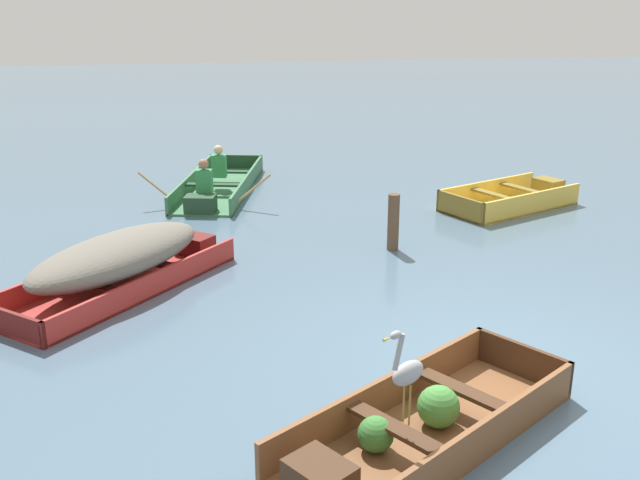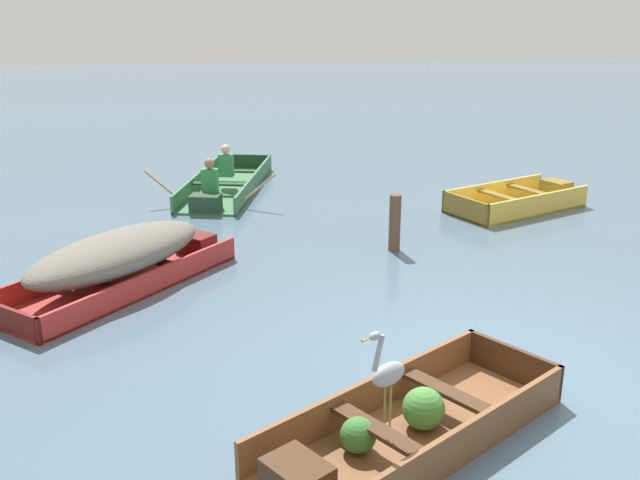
{
  "view_description": "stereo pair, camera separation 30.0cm",
  "coord_description": "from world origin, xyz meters",
  "px_view_note": "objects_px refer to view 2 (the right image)",
  "views": [
    {
      "loc": [
        -3.03,
        -5.85,
        3.5
      ],
      "look_at": [
        -1.22,
        3.45,
        0.35
      ],
      "focal_mm": 40.0,
      "sensor_mm": 36.0,
      "label": 1
    },
    {
      "loc": [
        -2.74,
        -5.9,
        3.5
      ],
      "look_at": [
        -1.22,
        3.45,
        0.35
      ],
      "focal_mm": 40.0,
      "sensor_mm": 36.0,
      "label": 2
    }
  ],
  "objects_px": {
    "skiff_yellow_near_moored": "(520,201)",
    "mooring_post": "(395,223)",
    "rowboat_green_with_crew": "(224,184)",
    "heron_on_dinghy": "(387,372)",
    "dinghy_wooden_brown_foreground": "(402,429)",
    "skiff_red_mid_moored": "(119,257)"
  },
  "relations": [
    {
      "from": "skiff_yellow_near_moored",
      "to": "heron_on_dinghy",
      "type": "relative_size",
      "value": 3.23
    },
    {
      "from": "dinghy_wooden_brown_foreground",
      "to": "heron_on_dinghy",
      "type": "distance_m",
      "value": 0.83
    },
    {
      "from": "heron_on_dinghy",
      "to": "skiff_red_mid_moored",
      "type": "bearing_deg",
      "value": 119.55
    },
    {
      "from": "skiff_yellow_near_moored",
      "to": "skiff_red_mid_moored",
      "type": "bearing_deg",
      "value": -158.15
    },
    {
      "from": "heron_on_dinghy",
      "to": "mooring_post",
      "type": "xyz_separation_m",
      "value": [
        1.43,
        5.12,
        -0.45
      ]
    },
    {
      "from": "skiff_red_mid_moored",
      "to": "mooring_post",
      "type": "bearing_deg",
      "value": 11.87
    },
    {
      "from": "skiff_red_mid_moored",
      "to": "heron_on_dinghy",
      "type": "height_order",
      "value": "heron_on_dinghy"
    },
    {
      "from": "skiff_yellow_near_moored",
      "to": "heron_on_dinghy",
      "type": "height_order",
      "value": "heron_on_dinghy"
    },
    {
      "from": "dinghy_wooden_brown_foreground",
      "to": "skiff_yellow_near_moored",
      "type": "bearing_deg",
      "value": 58.86
    },
    {
      "from": "dinghy_wooden_brown_foreground",
      "to": "rowboat_green_with_crew",
      "type": "height_order",
      "value": "rowboat_green_with_crew"
    },
    {
      "from": "skiff_yellow_near_moored",
      "to": "rowboat_green_with_crew",
      "type": "bearing_deg",
      "value": 159.14
    },
    {
      "from": "dinghy_wooden_brown_foreground",
      "to": "skiff_red_mid_moored",
      "type": "relative_size",
      "value": 0.94
    },
    {
      "from": "dinghy_wooden_brown_foreground",
      "to": "heron_on_dinghy",
      "type": "relative_size",
      "value": 3.6
    },
    {
      "from": "dinghy_wooden_brown_foreground",
      "to": "heron_on_dinghy",
      "type": "height_order",
      "value": "heron_on_dinghy"
    },
    {
      "from": "heron_on_dinghy",
      "to": "skiff_yellow_near_moored",
      "type": "bearing_deg",
      "value": 58.62
    },
    {
      "from": "skiff_red_mid_moored",
      "to": "mooring_post",
      "type": "distance_m",
      "value": 3.96
    },
    {
      "from": "skiff_yellow_near_moored",
      "to": "rowboat_green_with_crew",
      "type": "height_order",
      "value": "rowboat_green_with_crew"
    },
    {
      "from": "skiff_yellow_near_moored",
      "to": "skiff_red_mid_moored",
      "type": "height_order",
      "value": "skiff_red_mid_moored"
    },
    {
      "from": "dinghy_wooden_brown_foreground",
      "to": "mooring_post",
      "type": "xyz_separation_m",
      "value": [
        1.2,
        4.8,
        0.28
      ]
    },
    {
      "from": "skiff_yellow_near_moored",
      "to": "dinghy_wooden_brown_foreground",
      "type": "bearing_deg",
      "value": -121.14
    },
    {
      "from": "skiff_yellow_near_moored",
      "to": "mooring_post",
      "type": "xyz_separation_m",
      "value": [
        -2.83,
        -1.87,
        0.29
      ]
    },
    {
      "from": "rowboat_green_with_crew",
      "to": "heron_on_dinghy",
      "type": "xyz_separation_m",
      "value": [
        0.95,
        -8.98,
        0.71
      ]
    }
  ]
}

